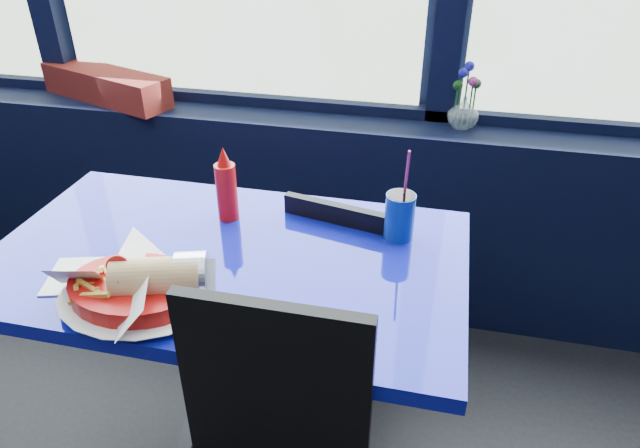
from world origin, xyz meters
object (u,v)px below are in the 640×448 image
Objects in this scene: near_table at (232,310)px; chair_near_back at (340,284)px; flower_vase at (464,109)px; soda_cup at (400,215)px; planter_box at (106,85)px; ketchup_bottle at (226,188)px; food_basket at (138,287)px.

near_table is 0.41m from chair_near_back.
chair_near_back is 3.47× the size of flower_vase.
flower_vase is at bearing 57.25° from near_table.
chair_near_back is at bearing 143.30° from soda_cup.
ketchup_bottle is (0.77, -0.69, -0.02)m from planter_box.
planter_box is 1.04m from ketchup_bottle.
ketchup_bottle is (-0.62, -0.70, -0.03)m from flower_vase.
planter_box reaches higher than chair_near_back.
near_table is 1.23m from planter_box.
near_table is at bearing -71.79° from ketchup_bottle.
planter_box is at bearing -15.42° from chair_near_back.
planter_box is 1.39m from flower_vase.
near_table is 5.17× the size of flower_vase.
food_basket reaches higher than chair_near_back.
near_table is 2.02× the size of planter_box.
soda_cup is at bearing 45.02° from food_basket.
soda_cup reaches higher than chair_near_back.
food_basket is 0.67m from soda_cup.
soda_cup is (-0.15, -0.70, -0.05)m from flower_vase.
soda_cup reaches higher than near_table.
planter_box is at bearing 138.08° from ketchup_bottle.
flower_vase is at bearing 78.02° from soda_cup.
ketchup_bottle is 0.47m from soda_cup.
planter_box reaches higher than food_basket.
flower_vase reaches higher than near_table.
soda_cup reaches higher than food_basket.
food_basket is (0.71, -1.09, -0.07)m from planter_box.
ketchup_bottle is at bearing -21.78° from planter_box.
food_basket reaches higher than near_table.
chair_near_back is 2.40× the size of food_basket.
flower_vase is at bearing 66.14° from food_basket.
planter_box is 1.77× the size of food_basket.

